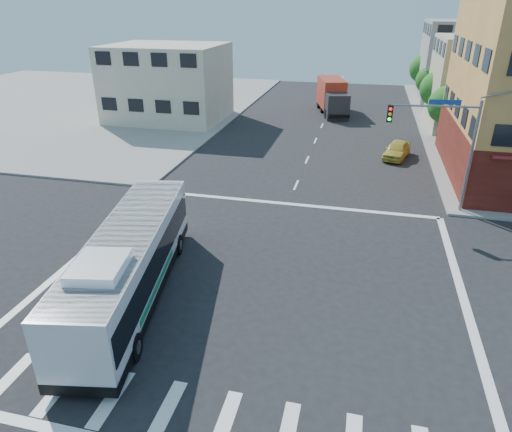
# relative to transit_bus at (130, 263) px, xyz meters

# --- Properties ---
(ground) EXTENTS (120.00, 120.00, 0.00)m
(ground) POSITION_rel_transit_bus_xyz_m (5.00, 2.42, -1.78)
(ground) COLOR black
(ground) RESTS_ON ground
(sidewalk_nw) EXTENTS (50.00, 50.00, 0.15)m
(sidewalk_nw) POSITION_rel_transit_bus_xyz_m (-30.00, 37.42, -1.70)
(sidewalk_nw) COLOR gray
(sidewalk_nw) RESTS_ON ground
(building_east_near) EXTENTS (12.06, 10.06, 9.00)m
(building_east_near) POSITION_rel_transit_bus_xyz_m (21.98, 36.40, 2.73)
(building_east_near) COLOR tan
(building_east_near) RESTS_ON ground
(building_east_far) EXTENTS (12.06, 10.06, 10.00)m
(building_east_far) POSITION_rel_transit_bus_xyz_m (21.98, 50.40, 3.23)
(building_east_far) COLOR gray
(building_east_far) RESTS_ON ground
(building_west) EXTENTS (12.06, 10.06, 8.00)m
(building_west) POSITION_rel_transit_bus_xyz_m (-12.02, 32.40, 2.23)
(building_west) COLOR beige
(building_west) RESTS_ON ground
(signal_mast_ne) EXTENTS (7.91, 1.13, 8.07)m
(signal_mast_ne) POSITION_rel_transit_bus_xyz_m (14.08, 13.04, 3.20)
(signal_mast_ne) COLOR gray
(signal_mast_ne) RESTS_ON ground
(street_tree_a) EXTENTS (3.60, 3.60, 5.53)m
(street_tree_a) POSITION_rel_transit_bus_xyz_m (16.90, 30.34, 1.81)
(street_tree_a) COLOR #372414
(street_tree_a) RESTS_ON ground
(street_tree_b) EXTENTS (3.80, 3.80, 5.79)m
(street_tree_b) POSITION_rel_transit_bus_xyz_m (16.90, 38.34, 1.97)
(street_tree_b) COLOR #372414
(street_tree_b) RESTS_ON ground
(street_tree_c) EXTENTS (3.40, 3.40, 5.29)m
(street_tree_c) POSITION_rel_transit_bus_xyz_m (16.90, 46.34, 1.68)
(street_tree_c) COLOR #372414
(street_tree_c) RESTS_ON ground
(street_tree_d) EXTENTS (4.00, 4.00, 6.03)m
(street_tree_d) POSITION_rel_transit_bus_xyz_m (16.90, 54.34, 2.10)
(street_tree_d) COLOR #372414
(street_tree_d) RESTS_ON ground
(transit_bus) EXTENTS (4.83, 12.56, 3.64)m
(transit_bus) POSITION_rel_transit_bus_xyz_m (0.00, 0.00, 0.00)
(transit_bus) COLOR black
(transit_bus) RESTS_ON ground
(box_truck) EXTENTS (4.59, 8.90, 3.85)m
(box_truck) POSITION_rel_transit_bus_xyz_m (5.45, 39.86, 0.09)
(box_truck) COLOR #25262B
(box_truck) RESTS_ON ground
(parked_car) EXTENTS (2.76, 4.52, 1.44)m
(parked_car) POSITION_rel_transit_bus_xyz_m (12.33, 23.74, -1.06)
(parked_car) COLOR gold
(parked_car) RESTS_ON ground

